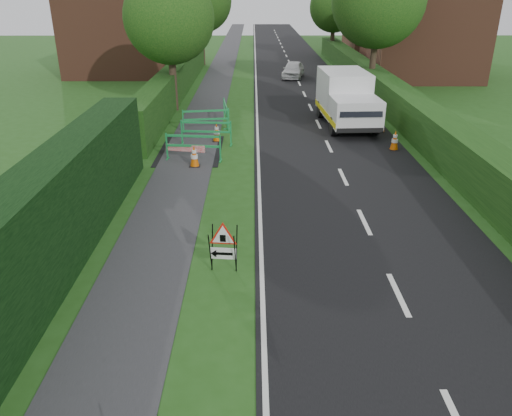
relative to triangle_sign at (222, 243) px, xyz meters
name	(u,v)px	position (x,y,z in m)	size (l,w,h in m)	color
ground	(282,325)	(1.24, -1.98, -0.72)	(120.00, 120.00, 0.00)	#224F16
road_surface	(290,63)	(3.74, 33.02, -0.71)	(6.00, 90.00, 0.02)	black
footpath	(224,63)	(-1.76, 33.02, -0.71)	(2.00, 90.00, 0.02)	#2D2D30
hedge_west_near	(20,326)	(-3.76, -1.98, -0.72)	(1.10, 18.00, 2.50)	black
hedge_west_far	(178,95)	(-3.76, 20.02, -0.72)	(1.00, 24.00, 1.80)	#14380F
hedge_east	(398,119)	(7.74, 14.02, -0.72)	(1.20, 50.00, 1.50)	#14380F
house_west	(121,32)	(-8.76, 28.02, 2.18)	(7.50, 7.40, 7.88)	brown
house_east_a	(422,34)	(12.24, 26.02, 2.18)	(7.50, 7.40, 7.88)	brown
house_east_b	(387,21)	(13.24, 40.02, 2.18)	(7.50, 7.40, 7.88)	brown
tree_nw	(169,18)	(-3.36, 16.02, 3.77)	(4.40, 4.40, 6.70)	#2D2116
tree_ne	(378,0)	(7.64, 20.02, 4.46)	(5.20, 5.20, 7.79)	#2D2116
tree_fw	(201,1)	(-3.36, 32.02, 4.11)	(4.80, 4.80, 7.24)	#2D2116
tree_fe	(334,7)	(7.64, 36.02, 3.51)	(4.20, 4.20, 6.33)	#2D2116
triangle_sign	(222,243)	(0.00, 0.00, 0.00)	(0.77, 0.77, 1.03)	black
works_van	(346,98)	(4.95, 12.99, 0.53)	(2.28, 5.24, 2.34)	silver
traffic_cone_0	(395,140)	(6.24, 9.08, -0.32)	(0.38, 0.38, 0.79)	black
traffic_cone_1	(381,123)	(6.34, 11.70, -0.32)	(0.38, 0.38, 0.79)	black
traffic_cone_2	(358,108)	(5.86, 14.62, -0.32)	(0.38, 0.38, 0.79)	black
traffic_cone_3	(194,156)	(-1.39, 7.16, -0.32)	(0.38, 0.38, 0.79)	black
traffic_cone_4	(217,132)	(-0.81, 10.32, -0.32)	(0.38, 0.38, 0.79)	black
ped_barrier_0	(193,144)	(-1.50, 7.87, -0.09)	(2.09, 0.58, 1.00)	#188940
ped_barrier_1	(206,130)	(-1.19, 9.83, -0.09)	(2.08, 0.53, 1.00)	#188940
ped_barrier_2	(206,117)	(-1.38, 11.85, -0.09)	(2.09, 0.64, 1.00)	#188940
ped_barrier_3	(225,110)	(-0.59, 13.20, -0.09)	(0.60, 2.09, 1.00)	#188940
redwhite_plank	(186,160)	(-1.80, 7.92, -0.72)	(1.50, 0.04, 0.25)	red
hatchback_car	(293,70)	(3.49, 25.85, -0.16)	(1.32, 3.27, 1.12)	white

